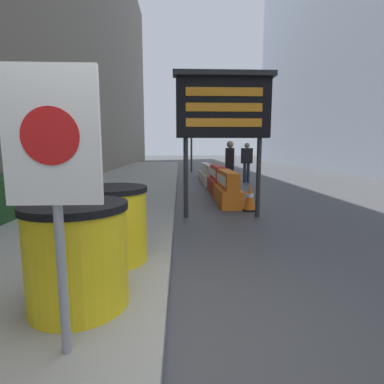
% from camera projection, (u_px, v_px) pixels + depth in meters
% --- Properties ---
extents(ground_plane, '(120.00, 120.00, 0.00)m').
position_uv_depth(ground_plane, '(165.00, 338.00, 2.37)').
color(ground_plane, '#3F3F42').
extents(bare_tree, '(1.76, 1.76, 3.30)m').
position_uv_depth(bare_tree, '(62.00, 139.00, 9.06)').
color(bare_tree, '#4C3D2D').
rests_on(bare_tree, sidewalk_left).
extents(barrel_drum_foreground, '(0.87, 0.87, 0.91)m').
position_uv_depth(barrel_drum_foreground, '(78.00, 255.00, 2.55)').
color(barrel_drum_foreground, yellow).
rests_on(barrel_drum_foreground, sidewalk_left).
extents(barrel_drum_middle, '(0.87, 0.87, 0.91)m').
position_uv_depth(barrel_drum_middle, '(112.00, 224.00, 3.60)').
color(barrel_drum_middle, yellow).
rests_on(barrel_drum_middle, sidewalk_left).
extents(warning_sign, '(0.58, 0.08, 1.85)m').
position_uv_depth(warning_sign, '(53.00, 161.00, 1.81)').
color(warning_sign, gray).
rests_on(warning_sign, sidewalk_left).
extents(message_board, '(2.08, 0.36, 3.02)m').
position_uv_depth(message_board, '(223.00, 108.00, 6.19)').
color(message_board, '#28282B').
rests_on(message_board, ground_plane).
extents(jersey_barrier_orange_near, '(0.54, 1.90, 0.89)m').
position_uv_depth(jersey_barrier_orange_near, '(227.00, 189.00, 8.02)').
color(jersey_barrier_orange_near, orange).
rests_on(jersey_barrier_orange_near, ground_plane).
extents(jersey_barrier_red_striped, '(0.51, 1.91, 0.91)m').
position_uv_depth(jersey_barrier_red_striped, '(217.00, 181.00, 10.12)').
color(jersey_barrier_red_striped, red).
rests_on(jersey_barrier_red_striped, ground_plane).
extents(jersey_barrier_cream, '(0.60, 2.08, 0.80)m').
position_uv_depth(jersey_barrier_cream, '(210.00, 176.00, 12.51)').
color(jersey_barrier_cream, beige).
rests_on(jersey_barrier_cream, ground_plane).
extents(jersey_barrier_white, '(0.57, 1.78, 0.76)m').
position_uv_depth(jersey_barrier_white, '(205.00, 172.00, 14.82)').
color(jersey_barrier_white, silver).
rests_on(jersey_barrier_white, ground_plane).
extents(traffic_cone_near, '(0.42, 0.42, 0.75)m').
position_uv_depth(traffic_cone_near, '(213.00, 167.00, 17.61)').
color(traffic_cone_near, black).
rests_on(traffic_cone_near, ground_plane).
extents(traffic_cone_mid, '(0.36, 0.36, 0.64)m').
position_uv_depth(traffic_cone_mid, '(250.00, 198.00, 7.14)').
color(traffic_cone_mid, black).
rests_on(traffic_cone_mid, ground_plane).
extents(traffic_cone_far, '(0.39, 0.39, 0.69)m').
position_uv_depth(traffic_cone_far, '(203.00, 169.00, 16.63)').
color(traffic_cone_far, black).
rests_on(traffic_cone_far, ground_plane).
extents(traffic_light_near_curb, '(0.28, 0.45, 3.73)m').
position_uv_depth(traffic_light_near_curb, '(191.00, 129.00, 18.76)').
color(traffic_light_near_curb, '#2D2D30').
rests_on(traffic_light_near_curb, ground_plane).
extents(pedestrian_worker, '(0.37, 0.50, 1.73)m').
position_uv_depth(pedestrian_worker, '(230.00, 162.00, 9.98)').
color(pedestrian_worker, '#23283D').
rests_on(pedestrian_worker, ground_plane).
extents(pedestrian_passerby, '(0.47, 0.31, 1.72)m').
position_uv_depth(pedestrian_passerby, '(247.00, 159.00, 13.08)').
color(pedestrian_passerby, '#23283D').
rests_on(pedestrian_passerby, ground_plane).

